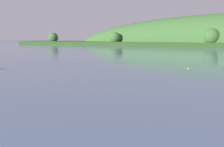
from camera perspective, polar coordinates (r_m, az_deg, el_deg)
The scene contains 1 object.
mooring_buoy_foreground at distance 73.01m, azimuth 17.06°, elevation 1.02°, with size 0.49×0.49×0.57m.
Camera 1 is at (17.74, -7.67, 8.74)m, focal length 39.86 mm.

